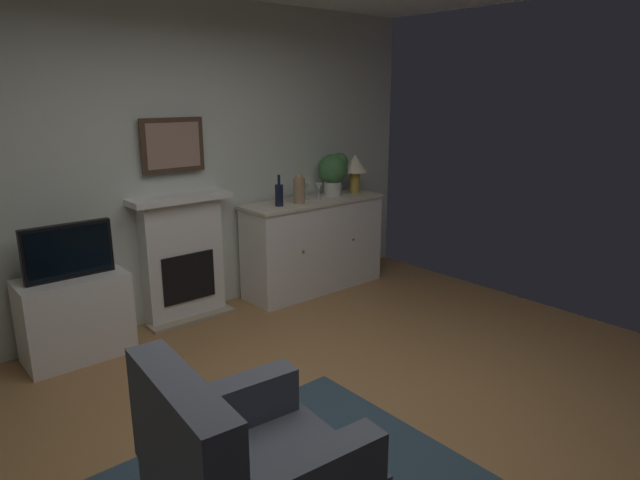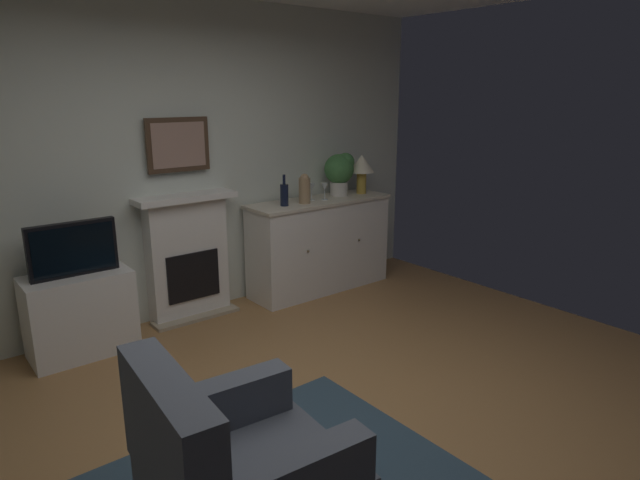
{
  "view_description": "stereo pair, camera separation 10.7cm",
  "coord_description": "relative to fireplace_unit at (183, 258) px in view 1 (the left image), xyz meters",
  "views": [
    {
      "loc": [
        -1.93,
        -2.06,
        1.94
      ],
      "look_at": [
        0.33,
        0.58,
        1.0
      ],
      "focal_mm": 30.86,
      "sensor_mm": 36.0,
      "label": 1
    },
    {
      "loc": [
        -1.85,
        -2.12,
        1.94
      ],
      "look_at": [
        0.33,
        0.58,
        1.0
      ],
      "focal_mm": 30.86,
      "sensor_mm": 36.0,
      "label": 2
    }
  ],
  "objects": [
    {
      "name": "sideboard_cabinet",
      "position": [
        1.33,
        -0.18,
        -0.09
      ],
      "size": [
        1.5,
        0.49,
        0.92
      ],
      "color": "white",
      "rests_on": "ground_plane"
    },
    {
      "name": "tv_set",
      "position": [
        -0.98,
        -0.19,
        0.28
      ],
      "size": [
        0.62,
        0.07,
        0.4
      ],
      "color": "black",
      "rests_on": "tv_cabinet"
    },
    {
      "name": "table_lamp",
      "position": [
        1.89,
        -0.18,
        0.65
      ],
      "size": [
        0.26,
        0.26,
        0.4
      ],
      "color": "#B79338",
      "rests_on": "sideboard_cabinet"
    },
    {
      "name": "tv_cabinet",
      "position": [
        -0.97,
        -0.16,
        -0.23
      ],
      "size": [
        0.75,
        0.42,
        0.63
      ],
      "color": "white",
      "rests_on": "ground_plane"
    },
    {
      "name": "wine_glass_left",
      "position": [
        1.26,
        -0.15,
        0.49
      ],
      "size": [
        0.07,
        0.07,
        0.16
      ],
      "color": "silver",
      "rests_on": "sideboard_cabinet"
    },
    {
      "name": "ground_plane",
      "position": [
        -0.14,
        -2.18,
        -0.6
      ],
      "size": [
        5.67,
        4.68,
        0.1
      ],
      "primitive_type": "cube",
      "color": "#9E7042",
      "rests_on": "ground"
    },
    {
      "name": "framed_picture",
      "position": [
        0.0,
        0.05,
        0.96
      ],
      "size": [
        0.55,
        0.04,
        0.45
      ],
      "color": "#473323"
    },
    {
      "name": "wine_bottle",
      "position": [
        0.89,
        -0.21,
        0.48
      ],
      "size": [
        0.08,
        0.08,
        0.29
      ],
      "color": "black",
      "rests_on": "sideboard_cabinet"
    },
    {
      "name": "fireplace_unit",
      "position": [
        0.0,
        0.0,
        0.0
      ],
      "size": [
        0.87,
        0.3,
        1.1
      ],
      "color": "white",
      "rests_on": "ground_plane"
    },
    {
      "name": "potted_plant_small",
      "position": [
        1.64,
        -0.13,
        0.63
      ],
      "size": [
        0.3,
        0.3,
        0.43
      ],
      "color": "beige",
      "rests_on": "sideboard_cabinet"
    },
    {
      "name": "vase_decorative",
      "position": [
        1.11,
        -0.23,
        0.51
      ],
      "size": [
        0.11,
        0.11,
        0.28
      ],
      "color": "#9E7F5B",
      "rests_on": "sideboard_cabinet"
    },
    {
      "name": "armchair",
      "position": [
        -1.02,
        -2.56,
        -0.17
      ],
      "size": [
        0.87,
        0.84,
        0.92
      ],
      "color": "#474C56",
      "rests_on": "ground_plane"
    },
    {
      "name": "wine_glass_center",
      "position": [
        1.37,
        -0.21,
        0.49
      ],
      "size": [
        0.07,
        0.07,
        0.16
      ],
      "color": "silver",
      "rests_on": "sideboard_cabinet"
    },
    {
      "name": "wall_rear",
      "position": [
        -0.14,
        0.13,
        0.81
      ],
      "size": [
        5.67,
        0.06,
        2.71
      ],
      "primitive_type": "cube",
      "color": "silver",
      "rests_on": "ground_plane"
    }
  ]
}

